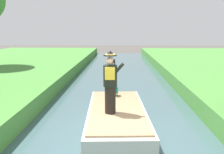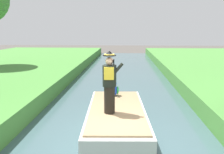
# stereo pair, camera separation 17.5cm
# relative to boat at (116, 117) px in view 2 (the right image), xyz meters

# --- Properties ---
(ground_plane) EXTENTS (80.00, 80.00, 0.00)m
(ground_plane) POSITION_rel_boat_xyz_m (0.00, -1.11, -0.40)
(ground_plane) COLOR #4C4742
(canal_water) EXTENTS (5.78, 48.00, 0.10)m
(canal_water) POSITION_rel_boat_xyz_m (0.00, -1.11, -0.35)
(canal_water) COLOR #3D565B
(canal_water) RESTS_ON ground
(boat) EXTENTS (2.02, 4.29, 0.61)m
(boat) POSITION_rel_boat_xyz_m (0.00, 0.00, 0.00)
(boat) COLOR silver
(boat) RESTS_ON canal_water
(person_pirate) EXTENTS (0.61, 0.42, 1.85)m
(person_pirate) POSITION_rel_boat_xyz_m (-0.19, -0.44, 1.23)
(person_pirate) COLOR black
(person_pirate) RESTS_ON boat
(parrot_plush) EXTENTS (0.36, 0.35, 0.57)m
(parrot_plush) POSITION_rel_boat_xyz_m (-0.15, 1.37, 0.55)
(parrot_plush) COLOR blue
(parrot_plush) RESTS_ON boat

